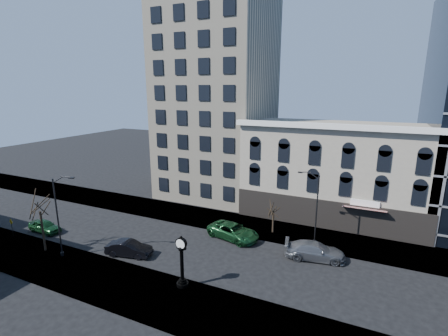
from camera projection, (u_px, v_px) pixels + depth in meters
The scene contains 15 objects.
ground at pixel (190, 249), 33.69m from camera, with size 160.00×160.00×0.00m, color black.
sidewalk_far at pixel (223, 221), 40.73m from camera, with size 160.00×6.00×0.12m, color gray.
sidewalk_near at pixel (141, 291), 26.62m from camera, with size 160.00×6.00×0.12m, color gray.
cream_tower at pixel (216, 67), 48.25m from camera, with size 15.90×15.40×42.50m.
victorian_row at pixel (334, 171), 41.39m from camera, with size 22.60×11.19×12.50m.
street_clock at pixel (182, 264), 26.75m from camera, with size 1.03×1.03×4.52m.
street_lamp_near at pixel (61, 195), 30.55m from camera, with size 2.10×0.88×8.38m.
street_lamp_far at pixel (312, 189), 33.49m from camera, with size 2.06×0.31×7.96m.
bare_tree_near at pixel (39, 203), 31.98m from camera, with size 3.97×3.97×6.81m.
bare_tree_far at pixel (274, 206), 36.68m from camera, with size 2.45×2.45×4.21m.
warning_sign at pixel (11, 224), 35.92m from camera, with size 0.69×0.15×2.12m.
car_near_a at pixel (45, 226), 37.57m from camera, with size 1.68×4.18×1.42m, color #143F1E.
car_near_b at pixel (129, 248), 32.24m from camera, with size 1.60×4.58×1.51m, color black.
car_far_a at pixel (233, 231), 35.91m from camera, with size 2.76×5.98×1.66m, color #143F1E.
car_far_b at pixel (315, 251), 31.58m from camera, with size 2.35×5.78×1.68m, color #595B60.
Camera 1 is at (16.06, -26.43, 16.19)m, focal length 26.00 mm.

